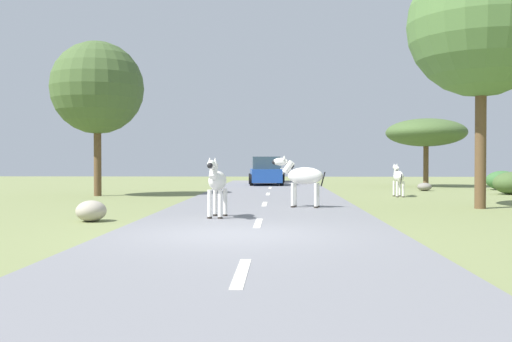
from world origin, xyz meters
TOP-DOWN VIEW (x-y plane):
  - ground_plane at (0.00, 0.00)m, footprint 90.00×90.00m
  - road at (0.49, 0.00)m, footprint 6.00×64.00m
  - lane_markings at (0.49, -1.00)m, footprint 0.16×56.00m
  - zebra_0 at (-0.62, 3.25)m, footprint 0.52×1.65m
  - zebra_1 at (1.71, 6.68)m, footprint 1.70×0.72m
  - zebra_2 at (6.05, 13.11)m, footprint 0.41×1.50m
  - car_0 at (0.15, 24.05)m, footprint 2.26×4.46m
  - car_1 at (0.28, 29.50)m, footprint 2.19×4.42m
  - tree_0 at (7.38, 7.03)m, footprint 4.62×4.62m
  - tree_1 at (-6.89, 13.11)m, footprint 4.00×4.00m
  - tree_3 at (9.68, 22.81)m, footprint 4.70×4.70m
  - bush_2 at (12.71, 19.10)m, footprint 1.68×1.51m
  - rock_0 at (8.40, 18.04)m, footprint 0.72×0.72m
  - rock_3 at (-3.71, 2.67)m, footprint 0.75×0.80m

SIDE VIEW (x-z plane):
  - ground_plane at x=0.00m, z-range 0.00..0.00m
  - road at x=0.49m, z-range 0.00..0.05m
  - lane_markings at x=0.49m, z-range 0.05..0.06m
  - rock_0 at x=8.40m, z-range 0.00..0.41m
  - rock_3 at x=-3.71m, z-range 0.00..0.53m
  - bush_2 at x=12.71m, z-range 0.00..1.01m
  - zebra_2 at x=6.05m, z-range 0.14..1.55m
  - car_0 at x=0.15m, z-range -0.02..1.72m
  - car_1 at x=0.28m, z-range -0.02..1.72m
  - zebra_0 at x=-0.62m, z-range 0.20..1.75m
  - zebra_1 at x=1.71m, z-range 0.21..1.84m
  - tree_3 at x=9.68m, z-range 1.18..5.22m
  - tree_1 at x=-6.89m, z-range 1.33..8.03m
  - tree_0 at x=7.38m, z-range 1.76..9.93m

